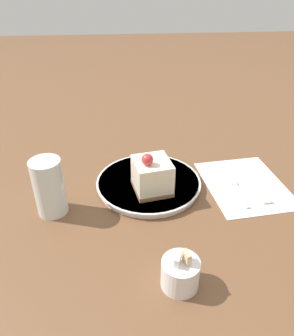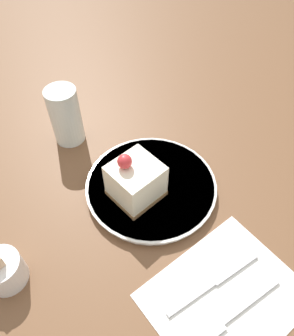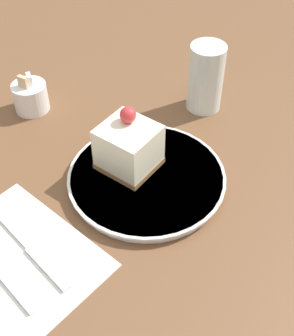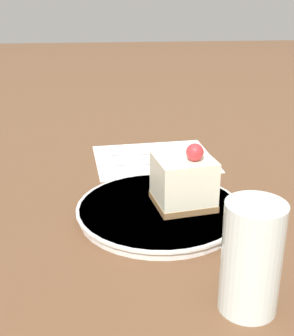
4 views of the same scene
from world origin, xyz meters
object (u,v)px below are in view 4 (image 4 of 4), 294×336
(plate, at_px, (159,211))
(knife, at_px, (148,162))
(cake_slice, at_px, (184,181))
(fork, at_px, (159,152))
(drinking_glass, at_px, (251,258))

(plate, relative_size, knife, 1.39)
(cake_slice, height_order, fork, cake_slice)
(fork, bearing_deg, cake_slice, 1.52)
(plate, height_order, drinking_glass, drinking_glass)
(knife, xyz_separation_m, drinking_glass, (0.43, 0.07, 0.06))
(plate, height_order, cake_slice, cake_slice)
(cake_slice, relative_size, drinking_glass, 0.80)
(plate, relative_size, drinking_glass, 1.97)
(fork, relative_size, drinking_glass, 1.29)
(knife, distance_m, drinking_glass, 0.44)
(fork, relative_size, knife, 0.92)
(plate, distance_m, fork, 0.26)
(fork, bearing_deg, plate, -6.50)
(cake_slice, height_order, knife, cake_slice)
(knife, height_order, drinking_glass, drinking_glass)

